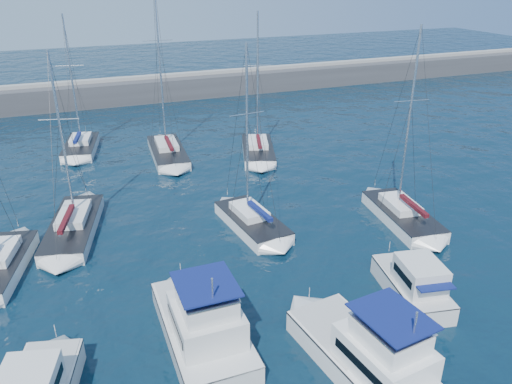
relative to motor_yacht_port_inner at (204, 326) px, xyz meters
name	(u,v)px	position (x,y,z in m)	size (l,w,h in m)	color
ground	(282,309)	(4.93, 1.18, -1.13)	(220.00, 220.00, 0.00)	black
breakwater	(134,93)	(4.93, 53.18, -0.08)	(160.00, 6.00, 4.45)	#424244
motor_yacht_port_inner	(204,326)	(0.00, 0.00, 0.00)	(3.78, 8.42, 4.69)	silver
motor_yacht_stbd_inner	(372,360)	(6.63, -5.17, 0.00)	(4.46, 9.18, 4.69)	white
motor_yacht_stbd_outer	(414,286)	(12.38, -0.80, -0.19)	(3.65, 6.29, 3.20)	silver
sailboat_mid_b	(74,227)	(-5.55, 14.86, -0.64)	(5.15, 9.61, 13.26)	silver
sailboat_mid_c	(252,222)	(6.80, 10.80, -0.61)	(3.72, 7.56, 13.65)	white
sailboat_mid_e	(402,215)	(17.85, 7.60, -0.61)	(4.10, 8.28, 14.67)	white
sailboat_back_a	(81,147)	(-3.84, 33.06, -0.61)	(4.47, 7.83, 14.05)	white
sailboat_back_b	(168,152)	(4.30, 28.16, -0.58)	(3.83, 9.42, 18.40)	silver
sailboat_back_c	(258,150)	(13.06, 25.24, -0.62)	(5.54, 8.94, 14.37)	white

